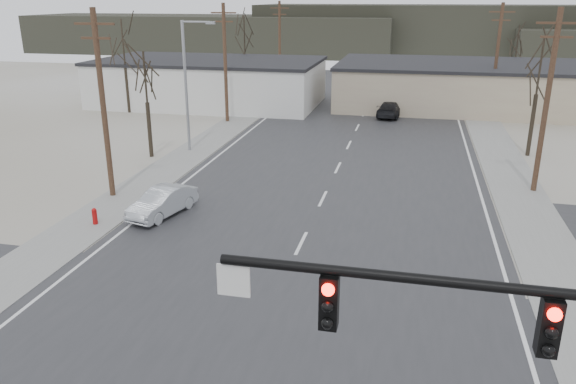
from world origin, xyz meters
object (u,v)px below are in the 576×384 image
object	(u,v)px
sedan_crossing	(162,202)
car_far_a	(390,109)
fire_hydrant	(95,216)
car_far_b	(386,71)

from	to	relation	value
sedan_crossing	car_far_a	world-z (taller)	car_far_a
fire_hydrant	car_far_a	size ratio (longest dim) A/B	0.18
fire_hydrant	car_far_a	xyz separation A→B (m)	(12.64, 29.20, 0.30)
sedan_crossing	car_far_b	world-z (taller)	car_far_b
fire_hydrant	car_far_b	world-z (taller)	car_far_b
car_far_a	sedan_crossing	bearing A→B (deg)	76.69
sedan_crossing	car_far_a	distance (m)	29.09
sedan_crossing	car_far_a	xyz separation A→B (m)	(9.94, 27.34, 0.02)
fire_hydrant	car_far_b	size ratio (longest dim) A/B	0.21
car_far_a	car_far_b	bearing A→B (deg)	-79.26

